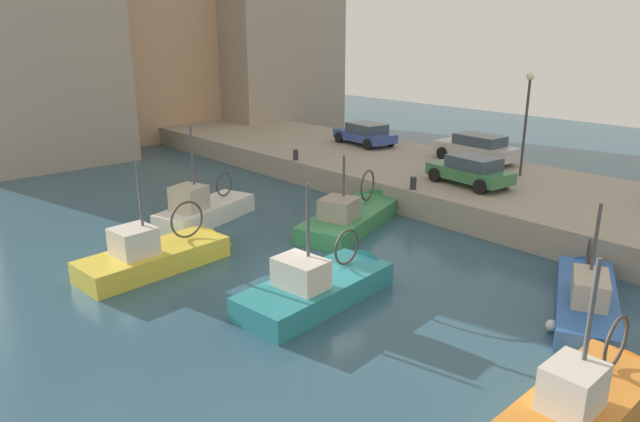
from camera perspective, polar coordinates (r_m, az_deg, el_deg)
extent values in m
plane|color=#2D5166|center=(19.67, -0.11, -6.16)|extent=(80.00, 80.00, 0.00)
cube|color=#9E9384|center=(28.07, 17.61, 1.58)|extent=(9.00, 56.00, 1.20)
cube|color=#388951|center=(24.22, 3.01, -1.56)|extent=(6.28, 3.93, 1.35)
cone|color=#388951|center=(27.10, 6.05, 0.45)|extent=(1.47, 2.07, 1.88)
cube|color=#B2A893|center=(24.03, 3.04, -0.19)|extent=(6.00, 3.69, 0.08)
cube|color=gray|center=(22.95, 1.88, 0.21)|extent=(1.67, 1.67, 0.86)
cylinder|color=#4C4C51|center=(23.06, 2.34, 2.38)|extent=(0.10, 0.10, 2.55)
torus|color=#3F3833|center=(25.25, 4.70, 2.53)|extent=(1.32, 0.53, 1.37)
sphere|color=white|center=(23.17, -1.45, -1.90)|extent=(0.32, 0.32, 0.32)
cube|color=teal|center=(17.76, -0.40, -8.89)|extent=(5.36, 2.57, 1.44)
cone|color=teal|center=(19.84, 5.33, -6.03)|extent=(1.09, 1.91, 1.83)
cube|color=#9E7A51|center=(17.48, -0.41, -6.98)|extent=(5.14, 2.39, 0.08)
cube|color=beige|center=(16.85, -1.90, -6.15)|extent=(1.21, 1.60, 0.89)
cylinder|color=#4C4C51|center=(16.67, -1.18, -2.47)|extent=(0.10, 0.10, 3.10)
torus|color=#3F3833|center=(18.23, 2.65, -3.56)|extent=(1.18, 0.21, 1.18)
sphere|color=white|center=(17.41, -6.65, -8.80)|extent=(0.32, 0.32, 0.32)
cube|color=white|center=(25.33, -11.12, -1.01)|extent=(4.98, 3.06, 1.54)
cone|color=white|center=(27.30, -7.45, 0.53)|extent=(1.33, 1.74, 1.54)
cube|color=#B2A893|center=(25.12, -11.21, 0.49)|extent=(4.76, 2.87, 0.08)
cube|color=#B7AD99|center=(24.29, -12.76, 1.19)|extent=(1.51, 1.53, 1.05)
cylinder|color=#4C4C51|center=(24.24, -12.38, 4.09)|extent=(0.10, 0.10, 3.50)
torus|color=#3F3833|center=(25.90, -9.40, 2.60)|extent=(1.05, 0.41, 1.08)
sphere|color=white|center=(24.91, -14.89, -1.03)|extent=(0.32, 0.32, 0.32)
cube|color=gold|center=(20.81, -15.92, -5.51)|extent=(5.21, 2.28, 1.48)
cone|color=gold|center=(22.28, -9.60, -3.52)|extent=(1.03, 1.75, 1.68)
cube|color=#9E7A51|center=(20.57, -16.08, -3.79)|extent=(4.99, 2.11, 0.08)
cube|color=beige|center=(20.08, -17.85, -2.90)|extent=(1.36, 1.33, 0.95)
cylinder|color=#4C4C51|center=(19.93, -17.19, 0.19)|extent=(0.10, 0.10, 3.13)
torus|color=#3F3833|center=(21.01, -12.96, -0.82)|extent=(1.35, 0.19, 1.35)
sphere|color=white|center=(20.94, -21.01, -5.22)|extent=(0.32, 0.32, 0.32)
cube|color=#2D60B7|center=(18.86, 24.59, -8.95)|extent=(5.68, 3.83, 1.22)
cone|color=#2D60B7|center=(21.72, 24.42, -5.47)|extent=(1.43, 1.69, 1.45)
cube|color=#9E7A51|center=(18.64, 24.80, -7.43)|extent=(5.43, 3.62, 0.08)
cube|color=#B7AD99|center=(17.95, 25.02, -6.92)|extent=(1.89, 1.54, 0.77)
cylinder|color=#4C4C51|center=(18.07, 25.36, -3.52)|extent=(0.10, 0.10, 2.77)
torus|color=#3F3833|center=(19.84, 24.93, -3.95)|extent=(1.00, 0.53, 1.07)
sphere|color=white|center=(17.25, 21.82, -10.42)|extent=(0.32, 0.32, 0.32)
cube|color=orange|center=(14.13, 24.37, -18.21)|extent=(4.62, 1.76, 1.36)
cone|color=orange|center=(16.30, 28.20, -13.76)|extent=(0.92, 1.54, 1.53)
cube|color=#9E7A51|center=(13.80, 24.69, -16.13)|extent=(4.44, 1.62, 0.08)
cube|color=beige|center=(12.90, 23.59, -15.66)|extent=(1.20, 0.99, 0.99)
cylinder|color=#4C4C51|center=(12.68, 24.85, -10.92)|extent=(0.10, 0.10, 3.18)
torus|color=#3F3833|center=(14.51, 27.11, -11.41)|extent=(1.25, 0.10, 1.25)
sphere|color=white|center=(13.26, 18.07, -18.92)|extent=(0.32, 0.32, 0.32)
cube|color=#B7B7BC|center=(31.73, 15.03, 5.79)|extent=(1.86, 4.46, 0.64)
cube|color=#384756|center=(31.50, 15.44, 6.76)|extent=(1.58, 2.52, 0.53)
cylinder|color=black|center=(32.00, 11.94, 5.61)|extent=(0.25, 0.65, 0.64)
cylinder|color=black|center=(33.31, 13.76, 5.95)|extent=(0.25, 0.65, 0.64)
cylinder|color=black|center=(30.28, 16.35, 4.62)|extent=(0.25, 0.65, 0.64)
cylinder|color=black|center=(31.66, 18.07, 5.00)|extent=(0.25, 0.65, 0.64)
cube|color=#387547|center=(26.78, 14.49, 3.62)|extent=(2.05, 3.97, 0.53)
cube|color=#384756|center=(26.54, 14.89, 4.65)|extent=(1.67, 2.28, 0.53)
cylinder|color=black|center=(27.04, 11.23, 3.51)|extent=(0.29, 0.66, 0.64)
cylinder|color=black|center=(28.25, 13.52, 3.96)|extent=(0.29, 0.66, 0.64)
cylinder|color=black|center=(25.42, 15.49, 2.32)|extent=(0.29, 0.66, 0.64)
cylinder|color=black|center=(26.70, 17.72, 2.83)|extent=(0.29, 0.66, 0.64)
cube|color=#334C9E|center=(35.37, 4.40, 7.37)|extent=(2.24, 4.20, 0.50)
cube|color=#384756|center=(35.13, 4.63, 8.16)|extent=(1.82, 2.42, 0.54)
cylinder|color=black|center=(35.91, 1.89, 7.24)|extent=(0.29, 0.66, 0.64)
cylinder|color=black|center=(37.00, 4.10, 7.51)|extent=(0.29, 0.66, 0.64)
cylinder|color=black|center=(33.81, 4.71, 6.55)|extent=(0.29, 0.66, 0.64)
cylinder|color=black|center=(34.96, 6.96, 6.85)|extent=(0.29, 0.66, 0.64)
cylinder|color=#2D2D33|center=(25.59, 9.16, 2.73)|extent=(0.28, 0.28, 0.55)
cylinder|color=#2D2D33|center=(31.07, -2.41, 5.54)|extent=(0.28, 0.28, 0.55)
cylinder|color=#38383D|center=(28.81, 19.51, 7.62)|extent=(0.12, 0.12, 4.50)
sphere|color=#F2EACC|center=(28.54, 20.00, 12.36)|extent=(0.36, 0.36, 0.36)
cube|color=#A39384|center=(39.94, -26.66, 14.31)|extent=(8.83, 8.44, 13.85)
cube|color=#A39384|center=(47.82, -4.80, 19.39)|extent=(9.65, 6.70, 19.08)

